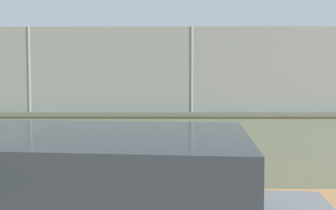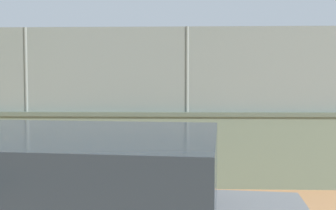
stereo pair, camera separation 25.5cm
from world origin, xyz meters
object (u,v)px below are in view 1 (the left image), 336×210
(player_crossing_court, at_px, (256,110))
(player_foreground_swinging, at_px, (35,115))
(sports_ball, at_px, (257,131))
(player_near_wall_returning, at_px, (106,126))

(player_crossing_court, distance_m, player_foreground_swinging, 8.82)
(player_crossing_court, relative_size, player_foreground_swinging, 1.03)
(sports_ball, bearing_deg, player_near_wall_returning, 47.53)
(sports_ball, bearing_deg, player_foreground_swinging, 10.45)
(player_foreground_swinging, bearing_deg, player_near_wall_returning, 128.10)
(player_foreground_swinging, height_order, sports_ball, player_foreground_swinging)
(player_foreground_swinging, height_order, player_near_wall_returning, player_near_wall_returning)
(player_crossing_court, distance_m, player_near_wall_returning, 8.43)
(player_foreground_swinging, relative_size, player_near_wall_returning, 0.97)
(player_near_wall_returning, bearing_deg, player_foreground_swinging, -51.90)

